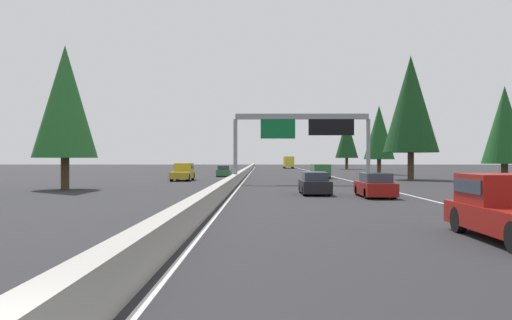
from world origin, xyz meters
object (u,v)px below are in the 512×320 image
(pickup_mid_left, at_px, (509,208))
(conifer_left_near, at_px, (65,102))
(sign_gantry_overhead, at_px, (304,128))
(minivan_far_center, at_px, (320,170))
(sedan_near_center, at_px, (375,186))
(conifer_right_far, at_px, (379,132))
(conifer_right_distant, at_px, (347,138))
(oncoming_near, at_px, (224,171))
(box_truck_distant_a, at_px, (288,162))
(oncoming_far, at_px, (183,172))
(conifer_right_mid, at_px, (411,104))
(conifer_right_near, at_px, (505,125))
(sedan_near_right, at_px, (315,184))

(pickup_mid_left, xyz_separation_m, conifer_left_near, (24.35, 21.92, 5.74))
(sign_gantry_overhead, xyz_separation_m, conifer_left_near, (-8.98, 18.80, 1.48))
(minivan_far_center, bearing_deg, sedan_near_center, 179.60)
(conifer_right_far, bearing_deg, minivan_far_center, 145.97)
(conifer_right_distant, bearing_deg, minivan_far_center, 167.54)
(oncoming_near, relative_size, conifer_right_distant, 0.38)
(sign_gantry_overhead, relative_size, sedan_near_center, 2.88)
(box_truck_distant_a, bearing_deg, sedan_near_center, -179.95)
(oncoming_far, bearing_deg, box_truck_distant_a, 168.38)
(oncoming_near, bearing_deg, conifer_right_mid, 63.05)
(oncoming_near, bearing_deg, conifer_right_far, 111.34)
(minivan_far_center, relative_size, conifer_right_near, 0.58)
(sign_gantry_overhead, xyz_separation_m, conifer_right_far, (29.93, -13.73, 1.12))
(sedan_near_center, xyz_separation_m, oncoming_near, (37.83, 11.85, 0.00))
(sign_gantry_overhead, distance_m, oncoming_far, 15.24)
(sedan_near_center, height_order, conifer_right_near, conifer_right_near)
(minivan_far_center, bearing_deg, oncoming_near, 60.59)
(pickup_mid_left, distance_m, minivan_far_center, 47.61)
(sedan_near_right, distance_m, conifer_right_near, 21.48)
(pickup_mid_left, bearing_deg, conifer_left_near, 41.99)
(pickup_mid_left, height_order, sedan_near_right, pickup_mid_left)
(pickup_mid_left, bearing_deg, sedan_near_center, 0.60)
(sign_gantry_overhead, xyz_separation_m, oncoming_near, (21.09, 8.91, -4.49))
(sedan_near_center, xyz_separation_m, minivan_far_center, (31.02, -0.22, 0.27))
(conifer_right_near, distance_m, conifer_left_near, 36.53)
(sedan_near_center, xyz_separation_m, conifer_right_near, (13.87, -14.24, 4.58))
(sign_gantry_overhead, bearing_deg, sedan_near_center, -170.02)
(box_truck_distant_a, bearing_deg, minivan_far_center, -179.74)
(sedan_near_right, height_order, oncoming_near, same)
(pickup_mid_left, xyz_separation_m, minivan_far_center, (47.61, -0.04, 0.04))
(sign_gantry_overhead, bearing_deg, conifer_right_near, -99.48)
(sedan_near_right, height_order, conifer_left_near, conifer_left_near)
(pickup_mid_left, height_order, box_truck_distant_a, box_truck_distant_a)
(sedan_near_center, height_order, box_truck_distant_a, box_truck_distant_a)
(sedan_near_center, bearing_deg, sedan_near_right, 53.69)
(box_truck_distant_a, xyz_separation_m, sedan_near_right, (-96.09, 3.30, -0.93))
(conifer_right_far, bearing_deg, sign_gantry_overhead, 155.35)
(pickup_mid_left, xyz_separation_m, sedan_near_center, (16.59, 0.17, -0.23))
(oncoming_far, relative_size, conifer_right_distant, 0.48)
(pickup_mid_left, relative_size, conifer_right_far, 0.54)
(sedan_near_center, bearing_deg, sign_gantry_overhead, 9.98)
(minivan_far_center, height_order, box_truck_distant_a, box_truck_distant_a)
(minivan_far_center, relative_size, oncoming_near, 1.14)
(oncoming_near, bearing_deg, conifer_right_near, 47.44)
(box_truck_distant_a, distance_m, conifer_right_far, 53.24)
(sedan_near_center, relative_size, conifer_right_mid, 0.32)
(conifer_right_mid, distance_m, conifer_right_far, 20.01)
(minivan_far_center, height_order, oncoming_far, oncoming_far)
(conifer_right_far, bearing_deg, box_truck_distant_a, 11.83)
(sign_gantry_overhead, distance_m, conifer_right_distant, 71.32)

